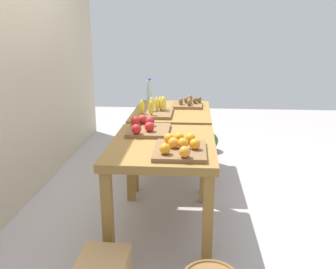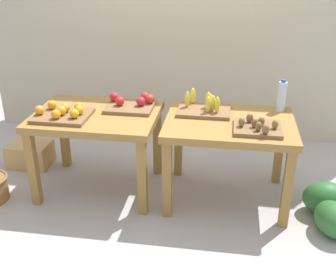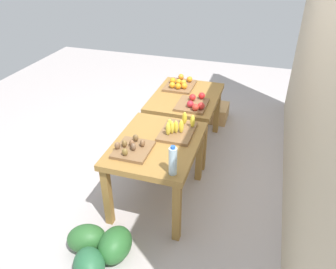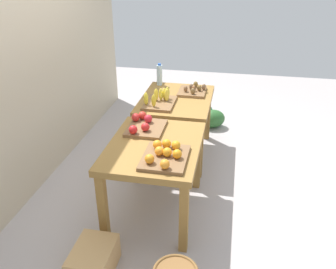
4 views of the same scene
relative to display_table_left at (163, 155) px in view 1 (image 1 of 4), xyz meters
The scene contains 10 objects.
ground_plane 0.84m from the display_table_left, ahead, with size 8.00×8.00×0.00m, color #ADA5A4.
back_wall 1.71m from the display_table_left, 67.47° to the left, with size 4.40×0.12×3.00m, color #C6B598.
display_table_left is the anchor object (origin of this frame).
display_table_right 1.12m from the display_table_left, ahead, with size 1.04×0.80×0.73m.
orange_bin 0.31m from the display_table_left, 148.65° to the right, with size 0.44×0.36×0.11m.
apple_bin 0.35m from the display_table_left, 30.82° to the left, with size 0.42×0.35×0.11m.
banana_crate 0.92m from the display_table_left, ahead, with size 0.44×0.32×0.17m.
kiwi_bin 1.35m from the display_table_left, ahead, with size 0.36×0.33×0.10m.
water_bottle 1.58m from the display_table_left, 10.57° to the left, with size 0.07×0.07×0.28m.
watermelon_pile 2.08m from the display_table_left, ahead, with size 0.64×0.63×0.28m.
Camera 1 is at (-3.21, -0.23, 1.57)m, focal length 39.03 mm.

